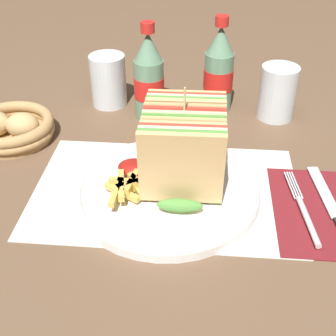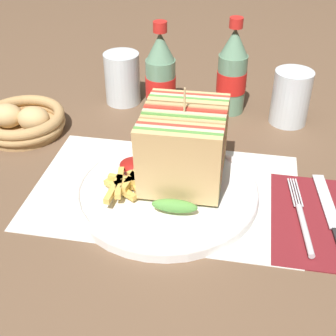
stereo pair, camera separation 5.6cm
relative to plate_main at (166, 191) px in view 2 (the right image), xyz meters
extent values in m
plane|color=brown|center=(0.02, 0.01, -0.01)|extent=(4.00, 4.00, 0.00)
cube|color=silver|center=(0.00, 0.01, -0.01)|extent=(0.42, 0.27, 0.00)
cylinder|color=white|center=(0.00, 0.00, 0.00)|extent=(0.29, 0.29, 0.01)
torus|color=white|center=(0.00, 0.00, 0.00)|extent=(0.29, 0.29, 0.01)
cube|color=tan|center=(0.03, -0.04, 0.07)|extent=(0.12, 0.02, 0.12)
cube|color=#518E3D|center=(0.03, -0.03, 0.07)|extent=(0.12, 0.02, 0.12)
cube|color=beige|center=(0.03, -0.02, 0.07)|extent=(0.12, 0.02, 0.12)
cube|color=red|center=(0.03, -0.01, 0.07)|extent=(0.12, 0.02, 0.12)
cube|color=tan|center=(0.02, 0.00, 0.07)|extent=(0.12, 0.02, 0.12)
ellipsoid|color=#518E3D|center=(0.03, -0.06, 0.02)|extent=(0.07, 0.02, 0.02)
cube|color=tan|center=(0.03, 0.00, 0.07)|extent=(0.12, 0.02, 0.12)
cube|color=#518E3D|center=(0.03, 0.01, 0.07)|extent=(0.12, 0.02, 0.12)
cube|color=beige|center=(0.03, 0.01, 0.07)|extent=(0.12, 0.02, 0.12)
cube|color=red|center=(0.03, 0.02, 0.07)|extent=(0.12, 0.02, 0.12)
cube|color=tan|center=(0.03, 0.03, 0.07)|extent=(0.12, 0.02, 0.12)
ellipsoid|color=#518E3D|center=(0.03, -0.01, 0.02)|extent=(0.07, 0.02, 0.02)
cube|color=tan|center=(0.03, 0.06, 0.07)|extent=(0.12, 0.02, 0.12)
cube|color=#518E3D|center=(0.03, 0.07, 0.07)|extent=(0.12, 0.02, 0.12)
cube|color=beige|center=(0.03, 0.08, 0.07)|extent=(0.12, 0.02, 0.12)
cube|color=red|center=(0.03, 0.09, 0.07)|extent=(0.12, 0.02, 0.12)
cube|color=tan|center=(0.02, 0.09, 0.07)|extent=(0.12, 0.02, 0.12)
ellipsoid|color=#518E3D|center=(0.03, 0.04, 0.02)|extent=(0.07, 0.02, 0.02)
cylinder|color=tan|center=(0.03, 0.02, 0.09)|extent=(0.00, 0.00, 0.16)
cube|color=gold|center=(-0.05, -0.01, 0.01)|extent=(0.03, 0.05, 0.01)
cube|color=gold|center=(-0.06, -0.02, 0.01)|extent=(0.05, 0.04, 0.01)
cube|color=gold|center=(-0.07, -0.03, 0.01)|extent=(0.06, 0.04, 0.01)
cube|color=gold|center=(-0.04, -0.01, 0.02)|extent=(0.04, 0.04, 0.01)
cube|color=gold|center=(-0.07, -0.04, 0.02)|extent=(0.01, 0.06, 0.01)
cube|color=gold|center=(-0.06, -0.01, 0.02)|extent=(0.05, 0.02, 0.01)
cube|color=gold|center=(-0.07, -0.02, 0.02)|extent=(0.02, 0.07, 0.01)
cube|color=gold|center=(-0.05, -0.01, 0.02)|extent=(0.06, 0.04, 0.01)
cube|color=gold|center=(-0.05, -0.01, 0.02)|extent=(0.02, 0.06, 0.01)
ellipsoid|color=maroon|center=(-0.06, 0.03, 0.02)|extent=(0.05, 0.04, 0.02)
cube|color=maroon|center=(0.23, -0.02, -0.01)|extent=(0.13, 0.21, 0.00)
cylinder|color=silver|center=(0.21, -0.05, 0.00)|extent=(0.02, 0.10, 0.01)
cylinder|color=silver|center=(0.19, 0.03, 0.00)|extent=(0.01, 0.07, 0.00)
cylinder|color=silver|center=(0.20, 0.03, 0.00)|extent=(0.01, 0.07, 0.00)
cylinder|color=silver|center=(0.20, 0.04, 0.00)|extent=(0.01, 0.07, 0.00)
cylinder|color=silver|center=(0.21, 0.04, 0.00)|extent=(0.01, 0.07, 0.00)
cube|color=silver|center=(0.25, 0.03, 0.00)|extent=(0.03, 0.13, 0.00)
cylinder|color=slate|center=(-0.06, 0.26, 0.05)|extent=(0.06, 0.06, 0.12)
cylinder|color=red|center=(-0.06, 0.26, 0.06)|extent=(0.06, 0.06, 0.04)
cone|color=slate|center=(-0.06, 0.26, 0.14)|extent=(0.05, 0.05, 0.05)
cylinder|color=red|center=(-0.06, 0.26, 0.17)|extent=(0.03, 0.03, 0.02)
cylinder|color=slate|center=(0.08, 0.30, 0.05)|extent=(0.06, 0.06, 0.12)
cylinder|color=red|center=(0.08, 0.30, 0.06)|extent=(0.06, 0.06, 0.04)
cone|color=slate|center=(0.08, 0.30, 0.14)|extent=(0.05, 0.05, 0.05)
cylinder|color=red|center=(0.08, 0.30, 0.17)|extent=(0.03, 0.03, 0.02)
cylinder|color=silver|center=(0.19, 0.28, 0.04)|extent=(0.07, 0.07, 0.11)
cylinder|color=black|center=(0.19, 0.28, 0.01)|extent=(0.06, 0.06, 0.04)
cylinder|color=silver|center=(-0.15, 0.31, 0.04)|extent=(0.07, 0.07, 0.11)
cylinder|color=#AD8451|center=(-0.30, 0.15, 0.00)|extent=(0.15, 0.15, 0.01)
torus|color=#AD8451|center=(-0.30, 0.15, 0.01)|extent=(0.16, 0.16, 0.02)
torus|color=#AD8451|center=(-0.30, 0.15, 0.02)|extent=(0.16, 0.16, 0.02)
ellipsoid|color=tan|center=(-0.28, 0.14, 0.02)|extent=(0.06, 0.05, 0.05)
ellipsoid|color=tan|center=(-0.33, 0.14, 0.02)|extent=(0.06, 0.05, 0.05)
camera|label=1|loc=(0.05, -0.58, 0.45)|focal=50.00mm
camera|label=2|loc=(0.11, -0.57, 0.45)|focal=50.00mm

